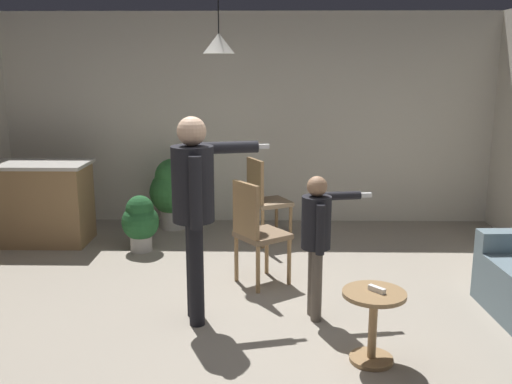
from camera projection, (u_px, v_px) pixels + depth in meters
ground at (238, 325)px, 4.57m from camera, size 7.68×7.68×0.00m
wall_back at (249, 119)px, 7.40m from camera, size 6.40×0.10×2.70m
kitchen_counter at (36, 203)px, 6.60m from camera, size 1.26×0.66×0.95m
side_table_by_couch at (373, 318)px, 3.94m from camera, size 0.44×0.44×0.52m
person_adult at (195, 197)px, 4.44m from camera, size 0.76×0.60×1.66m
person_child at (317, 231)px, 4.55m from camera, size 0.59×0.40×1.19m
dining_chair_by_counter at (256, 229)px, 5.30m from camera, size 0.59×0.59×1.00m
dining_chair_near_wall at (264, 197)px, 6.57m from camera, size 0.56×0.56×1.00m
potted_plant_corner at (173, 190)px, 7.19m from camera, size 0.58×0.58×0.89m
potted_plant_by_wall at (140, 221)px, 6.31m from camera, size 0.41×0.41×0.64m
spare_remote_on_table at (377, 289)px, 3.89m from camera, size 0.11×0.12×0.04m
ceiling_light_pendant at (219, 43)px, 5.66m from camera, size 0.32×0.32×0.55m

